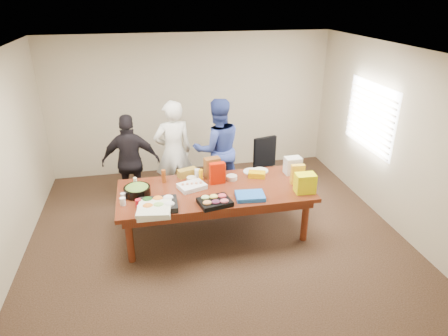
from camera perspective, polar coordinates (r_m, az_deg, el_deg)
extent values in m
cube|color=#47301E|center=(6.15, -1.26, -9.36)|extent=(5.50, 5.00, 0.02)
cube|color=white|center=(5.16, -1.54, 16.65)|extent=(5.50, 5.00, 0.02)
cube|color=beige|center=(7.86, -4.76, 9.14)|extent=(5.50, 0.04, 2.70)
cube|color=beige|center=(3.38, 6.59, -13.16)|extent=(5.50, 0.04, 2.70)
cube|color=beige|center=(5.73, -29.51, 0.07)|extent=(0.04, 5.00, 2.70)
cube|color=beige|center=(6.55, 23.05, 4.12)|extent=(0.04, 5.00, 2.70)
cube|color=white|center=(6.97, 20.37, 6.99)|extent=(0.03, 1.40, 1.10)
cube|color=beige|center=(6.95, 20.09, 6.98)|extent=(0.04, 1.36, 1.00)
cube|color=#4C1C0F|center=(5.94, -1.29, -6.27)|extent=(2.80, 1.20, 0.75)
cube|color=black|center=(6.93, 6.29, -0.45)|extent=(0.63, 0.63, 1.02)
imported|color=silver|center=(6.72, -7.31, 2.27)|extent=(0.72, 0.54, 1.79)
imported|color=#2E408F|center=(6.82, -0.92, 2.77)|extent=(0.91, 0.74, 1.78)
imported|color=black|center=(6.70, -13.30, 0.90)|extent=(0.98, 0.47, 1.61)
cube|color=black|center=(5.34, -9.46, -5.30)|extent=(0.51, 0.41, 0.08)
cube|color=black|center=(5.35, -1.34, -4.94)|extent=(0.48, 0.41, 0.06)
cube|color=white|center=(5.79, -4.66, -2.64)|extent=(0.45, 0.39, 0.07)
cylinder|color=black|center=(5.71, -12.44, -3.26)|extent=(0.42, 0.42, 0.12)
cube|color=blue|center=(5.52, 3.79, -4.06)|extent=(0.42, 0.33, 0.06)
cube|color=#C11900|center=(5.86, -0.98, -0.76)|extent=(0.23, 0.12, 0.33)
cube|color=yellow|center=(5.97, 10.59, -0.88)|extent=(0.21, 0.10, 0.30)
cube|color=#D46A33|center=(5.95, -0.55, -0.72)|extent=(0.17, 0.09, 0.26)
cylinder|color=white|center=(6.08, -3.84, -0.81)|extent=(0.09, 0.09, 0.14)
cylinder|color=#EDAB04|center=(5.99, -3.36, -1.02)|extent=(0.06, 0.06, 0.18)
cylinder|color=brown|center=(5.98, -8.70, -1.18)|extent=(0.07, 0.07, 0.20)
cylinder|color=beige|center=(5.91, -12.69, -2.09)|extent=(0.07, 0.07, 0.16)
cube|color=#E2A600|center=(6.13, 4.77, -0.93)|extent=(0.30, 0.23, 0.09)
cube|color=olive|center=(6.15, -5.32, -0.66)|extent=(0.33, 0.22, 0.12)
cube|color=brown|center=(6.08, -1.72, 0.10)|extent=(0.26, 0.18, 0.31)
cylinder|color=red|center=(5.41, -12.28, -4.98)|extent=(0.09, 0.09, 0.11)
cylinder|color=white|center=(5.49, -14.42, -4.71)|extent=(0.09, 0.09, 0.11)
cylinder|color=silver|center=(5.63, -14.38, -4.01)|extent=(0.08, 0.08, 0.10)
cube|color=beige|center=(5.24, -10.15, -6.18)|extent=(0.43, 0.43, 0.05)
cube|color=silver|center=(5.20, -10.06, -5.80)|extent=(0.48, 0.48, 0.05)
cylinder|color=silver|center=(6.30, 4.04, -0.51)|extent=(0.34, 0.34, 0.02)
cylinder|color=#E7EBCB|center=(6.35, 5.27, -0.37)|extent=(0.33, 0.33, 0.02)
cylinder|color=beige|center=(6.03, 1.14, -1.40)|extent=(0.20, 0.20, 0.07)
cylinder|color=beige|center=(6.01, -4.71, -1.59)|extent=(0.16, 0.16, 0.06)
cube|color=white|center=(6.29, 9.90, 0.37)|extent=(0.26, 0.19, 0.27)
cube|color=#F9F906|center=(5.73, 11.64, -2.15)|extent=(0.29, 0.21, 0.28)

